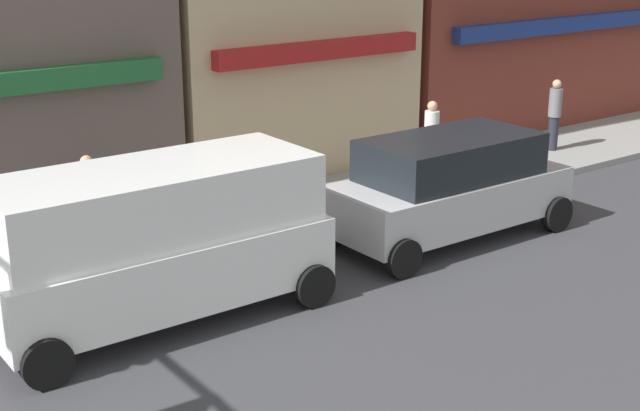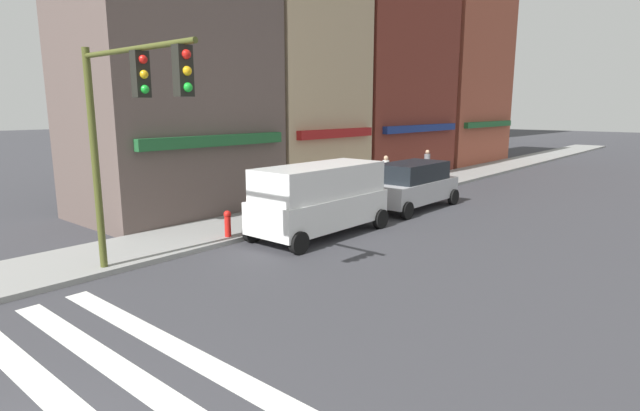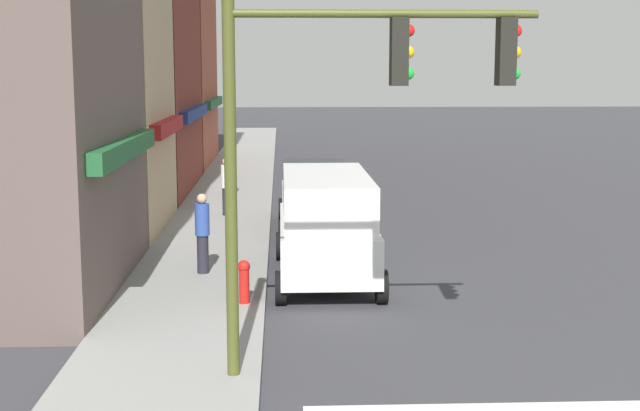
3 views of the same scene
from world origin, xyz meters
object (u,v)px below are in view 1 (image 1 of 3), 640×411
at_px(van_white, 157,237).
at_px(pedestrian_grey_coat, 555,114).
at_px(pedestrian_blue_shirt, 90,204).
at_px(suv_silver, 449,185).
at_px(pedestrian_white_shirt, 431,139).

xyz_separation_m(van_white, pedestrian_grey_coat, (12.23, 2.79, -0.21)).
bearing_deg(pedestrian_grey_coat, pedestrian_blue_shirt, 64.46).
bearing_deg(pedestrian_grey_coat, suv_silver, 87.87).
relative_size(van_white, suv_silver, 1.06).
distance_m(van_white, suv_silver, 5.90).
distance_m(suv_silver, pedestrian_blue_shirt, 6.40).
distance_m(van_white, pedestrian_grey_coat, 12.55).
bearing_deg(van_white, pedestrian_white_shirt, 18.69).
height_order(van_white, pedestrian_grey_coat, van_white).
relative_size(suv_silver, pedestrian_grey_coat, 2.66).
distance_m(van_white, pedestrian_white_shirt, 8.37).
bearing_deg(pedestrian_blue_shirt, pedestrian_grey_coat, 110.77).
relative_size(van_white, pedestrian_blue_shirt, 2.83).
bearing_deg(van_white, pedestrian_blue_shirt, 88.22).
xyz_separation_m(van_white, pedestrian_blue_shirt, (0.09, 2.71, -0.21)).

